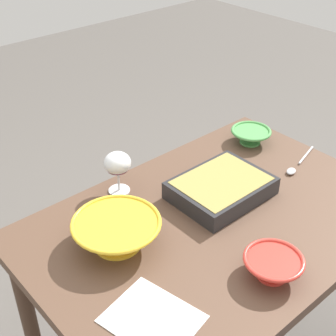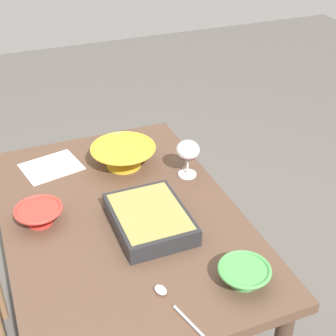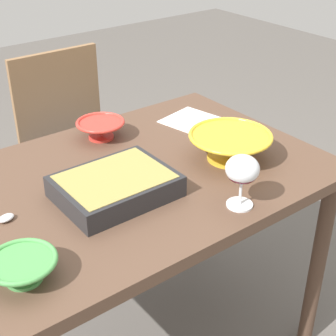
{
  "view_description": "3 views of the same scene",
  "coord_description": "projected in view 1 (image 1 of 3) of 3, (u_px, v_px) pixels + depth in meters",
  "views": [
    {
      "loc": [
        0.87,
        0.77,
        1.68
      ],
      "look_at": [
        0.02,
        -0.21,
        0.83
      ],
      "focal_mm": 51.31,
      "sensor_mm": 36.0,
      "label": 1
    },
    {
      "loc": [
        -1.28,
        0.34,
        1.78
      ],
      "look_at": [
        0.08,
        -0.2,
        0.83
      ],
      "focal_mm": 52.04,
      "sensor_mm": 36.0,
      "label": 2
    },
    {
      "loc": [
        -0.7,
        -1.09,
        1.49
      ],
      "look_at": [
        0.01,
        -0.17,
        0.83
      ],
      "focal_mm": 54.65,
      "sensor_mm": 36.0,
      "label": 3
    }
  ],
  "objects": [
    {
      "name": "small_bowl",
      "position": [
        273.0,
        265.0,
        1.26
      ],
      "size": [
        0.16,
        0.16,
        0.06
      ],
      "color": "red",
      "rests_on": "dining_table"
    },
    {
      "name": "napkin",
      "position": [
        152.0,
        319.0,
        1.16
      ],
      "size": [
        0.22,
        0.25,
        0.0
      ],
      "primitive_type": "cube",
      "rotation": [
        0.0,
        0.0,
        0.21
      ],
      "color": "white",
      "rests_on": "dining_table"
    },
    {
      "name": "serving_spoon",
      "position": [
        297.0,
        166.0,
        1.71
      ],
      "size": [
        0.23,
        0.08,
        0.01
      ],
      "color": "silver",
      "rests_on": "dining_table"
    },
    {
      "name": "dining_table",
      "position": [
        215.0,
        239.0,
        1.53
      ],
      "size": [
        1.16,
        0.78,
        0.74
      ],
      "color": "brown",
      "rests_on": "ground_plane"
    },
    {
      "name": "serving_bowl",
      "position": [
        251.0,
        135.0,
        1.85
      ],
      "size": [
        0.15,
        0.15,
        0.06
      ],
      "color": "#4C994C",
      "rests_on": "dining_table"
    },
    {
      "name": "mixing_bowl",
      "position": [
        117.0,
        231.0,
        1.36
      ],
      "size": [
        0.26,
        0.26,
        0.09
      ],
      "color": "yellow",
      "rests_on": "dining_table"
    },
    {
      "name": "wine_glass",
      "position": [
        118.0,
        165.0,
        1.54
      ],
      "size": [
        0.09,
        0.09,
        0.15
      ],
      "color": "white",
      "rests_on": "dining_table"
    },
    {
      "name": "casserole_dish",
      "position": [
        221.0,
        187.0,
        1.56
      ],
      "size": [
        0.31,
        0.24,
        0.06
      ],
      "color": "#262628",
      "rests_on": "dining_table"
    }
  ]
}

